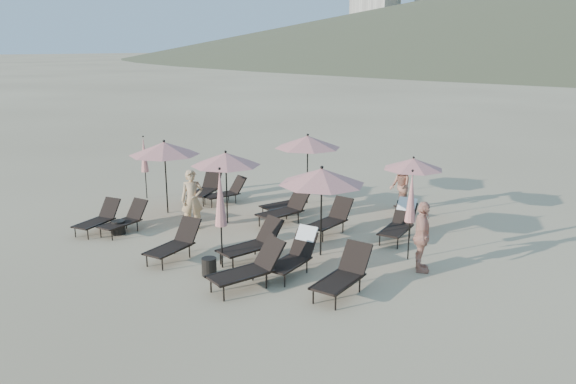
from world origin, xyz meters
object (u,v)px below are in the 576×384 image
Objects in this scene: lounger_1 at (125,219)px; umbrella_open_3 at (308,142)px; lounger_2 at (175,243)px; lounger_12 at (295,254)px; umbrella_open_0 at (164,148)px; beachgoer_b at (400,187)px; umbrella_closed_1 at (411,198)px; lounger_7 at (226,192)px; lounger_8 at (286,208)px; lounger_3 at (253,242)px; lounger_9 at (289,199)px; umbrella_closed_0 at (220,199)px; lounger_4 at (249,267)px; lounger_6 at (206,188)px; lounger_5 at (343,274)px; beachgoer_a at (192,200)px; umbrella_open_2 at (322,176)px; umbrella_closed_2 at (144,155)px; side_table_1 at (209,267)px; lounger_10 at (331,219)px; lounger_0 at (99,218)px; side_table_0 at (118,227)px; umbrella_open_4 at (413,164)px; lounger_11 at (400,221)px; beachgoer_c at (422,237)px; umbrella_open_1 at (226,159)px.

lounger_1 is 0.64× the size of umbrella_open_3.
lounger_2 is 3.25m from lounger_12.
umbrella_open_0 reaches higher than beachgoer_b.
lounger_1 is 0.66× the size of umbrella_closed_1.
lounger_7 is 0.87× the size of lounger_8.
lounger_8 is at bearing 124.92° from lounger_3.
lounger_9 is 5.11m from umbrella_closed_0.
lounger_4 is 1.06× the size of lounger_6.
lounger_5 is 1.60m from lounger_12.
lounger_8 is 4.61m from umbrella_closed_1.
umbrella_open_2 is at bearing -43.65° from beachgoer_a.
lounger_3 is 5.95m from umbrella_open_3.
umbrella_open_3 is at bearing 86.52° from lounger_2.
umbrella_open_2 reaches higher than lounger_6.
umbrella_closed_1 is 1.04× the size of umbrella_closed_2.
umbrella_closed_2 is (-10.03, 2.76, 1.13)m from lounger_5.
umbrella_closed_2 is (-2.58, 2.94, 1.19)m from lounger_1.
lounger_5 is at bearing -13.72° from umbrella_open_0.
umbrella_open_2 is 5.53× the size of side_table_1.
umbrella_open_2 reaches higher than lounger_7.
umbrella_closed_0 is at bearing -157.98° from lounger_12.
lounger_10 is 0.70× the size of umbrella_open_2.
lounger_0 is at bearing -176.08° from lounger_12.
lounger_4 is 4.40× the size of side_table_1.
side_table_0 is at bearing -103.62° from lounger_1.
umbrella_open_4 is 5.05× the size of side_table_0.
lounger_3 reaches higher than side_table_0.
umbrella_open_3 reaches higher than lounger_1.
lounger_11 is 4.37× the size of side_table_0.
side_table_1 is at bearing -80.85° from umbrella_closed_0.
lounger_12 is 3.12m from beachgoer_c.
umbrella_closed_0 is 7.54m from umbrella_closed_2.
lounger_1 is 0.89× the size of lounger_11.
beachgoer_a is at bearing 177.33° from lounger_3.
lounger_9 is 4.15× the size of side_table_1.
umbrella_open_0 reaches higher than lounger_0.
beachgoer_c is (5.47, 3.04, 0.44)m from lounger_2.
side_table_1 is at bearing -84.52° from lounger_3.
lounger_12 reaches higher than lounger_0.
umbrella_open_1 is (-3.14, -1.10, 1.60)m from lounger_10.
lounger_12 is 5.97m from side_table_0.
beachgoer_c is (5.00, -1.14, 0.41)m from lounger_8.
lounger_1 is 8.67m from beachgoer_c.
umbrella_closed_0 is 4.54m from side_table_0.
side_table_1 is (1.50, -5.30, -0.29)m from lounger_9.
lounger_1 is at bearing -120.85° from lounger_8.
lounger_6 is 6.84m from beachgoer_b.
umbrella_closed_1 reaches higher than lounger_12.
lounger_9 is 0.75× the size of umbrella_open_2.
lounger_2 is at bearing -139.38° from umbrella_open_2.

